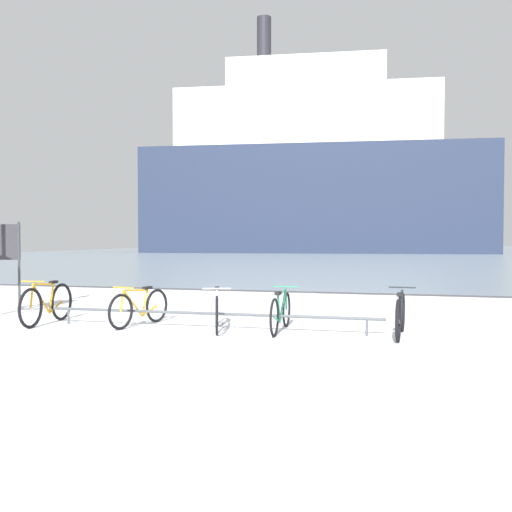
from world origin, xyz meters
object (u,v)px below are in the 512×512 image
at_px(bicycle_0, 47,304).
at_px(bicycle_1, 139,307).
at_px(bicycle_4, 400,315).
at_px(bicycle_3, 281,312).
at_px(info_sign, 7,251).
at_px(bicycle_2, 217,310).
at_px(ferry_ship, 312,173).

height_order(bicycle_0, bicycle_1, bicycle_0).
xyz_separation_m(bicycle_0, bicycle_4, (6.34, 0.32, -0.03)).
bearing_deg(bicycle_0, bicycle_4, 2.86).
xyz_separation_m(bicycle_1, bicycle_3, (2.62, 0.03, 0.00)).
xyz_separation_m(bicycle_1, info_sign, (-3.47, 0.85, 0.97)).
distance_m(bicycle_1, bicycle_4, 4.59).
distance_m(bicycle_0, info_sign, 2.24).
bearing_deg(bicycle_1, info_sign, 166.25).
bearing_deg(bicycle_2, bicycle_3, 4.90).
height_order(bicycle_3, bicycle_4, bicycle_4).
bearing_deg(info_sign, bicycle_0, -32.64).
relative_size(bicycle_0, bicycle_1, 1.08).
bearing_deg(ferry_ship, bicycle_2, -82.27).
relative_size(bicycle_0, bicycle_2, 1.06).
distance_m(bicycle_2, bicycle_4, 3.09).
bearing_deg(bicycle_2, bicycle_0, -176.72).
bearing_deg(bicycle_2, ferry_ship, 97.73).
height_order(bicycle_2, bicycle_4, bicycle_4).
bearing_deg(bicycle_1, bicycle_2, -2.50).
relative_size(bicycle_0, bicycle_4, 1.01).
bearing_deg(bicycle_2, info_sign, 169.58).
relative_size(bicycle_1, bicycle_3, 0.96).
xyz_separation_m(bicycle_3, info_sign, (-6.08, 0.82, 0.97)).
height_order(bicycle_1, ferry_ship, ferry_ship).
xyz_separation_m(bicycle_0, bicycle_1, (1.75, 0.25, -0.04)).
xyz_separation_m(bicycle_1, ferry_ship, (-5.61, 52.38, 8.22)).
xyz_separation_m(bicycle_2, info_sign, (-4.97, 0.91, 0.96)).
bearing_deg(bicycle_4, bicycle_2, -177.59).
relative_size(bicycle_3, bicycle_4, 0.98).
relative_size(bicycle_2, bicycle_4, 0.96).
distance_m(bicycle_1, bicycle_2, 1.51).
bearing_deg(bicycle_4, ferry_ship, 101.03).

